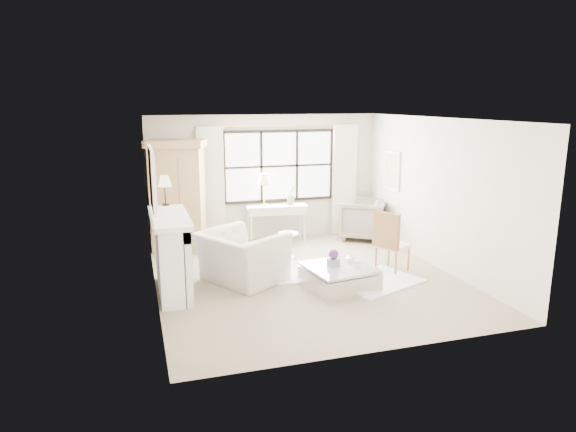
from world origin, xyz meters
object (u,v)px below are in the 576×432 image
armoire (178,196)px  club_armchair (241,257)px  console_table (276,223)px  coffee_table (339,278)px

armoire → club_armchair: (0.82, -2.14, -0.72)m
armoire → console_table: size_ratio=1.68×
console_table → club_armchair: 2.58m
console_table → club_armchair: (-1.24, -2.26, 0.02)m
coffee_table → armoire: bearing=118.7°
club_armchair → console_table: bearing=-60.3°
club_armchair → armoire: bearing=-10.5°
armoire → console_table: (2.06, 0.12, -0.74)m
armoire → coffee_table: armoire is taller
console_table → coffee_table: size_ratio=1.17×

